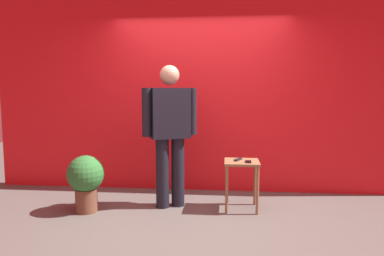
{
  "coord_description": "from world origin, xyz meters",
  "views": [
    {
      "loc": [
        0.37,
        -3.72,
        1.45
      ],
      "look_at": [
        -0.05,
        0.55,
        1.0
      ],
      "focal_mm": 32.81,
      "sensor_mm": 36.0,
      "label": 1
    }
  ],
  "objects_px": {
    "potted_plant": "(86,179)",
    "standing_person": "(170,129)",
    "tv_remote": "(238,159)",
    "cell_phone": "(248,162)",
    "side_table": "(242,171)"
  },
  "relations": [
    {
      "from": "side_table",
      "to": "potted_plant",
      "type": "height_order",
      "value": "potted_plant"
    },
    {
      "from": "side_table",
      "to": "cell_phone",
      "type": "distance_m",
      "value": 0.16
    },
    {
      "from": "standing_person",
      "to": "cell_phone",
      "type": "distance_m",
      "value": 1.04
    },
    {
      "from": "potted_plant",
      "to": "standing_person",
      "type": "bearing_deg",
      "value": 16.83
    },
    {
      "from": "tv_remote",
      "to": "potted_plant",
      "type": "xyz_separation_m",
      "value": [
        -1.82,
        -0.32,
        -0.21
      ]
    },
    {
      "from": "potted_plant",
      "to": "tv_remote",
      "type": "bearing_deg",
      "value": 10.01
    },
    {
      "from": "standing_person",
      "to": "side_table",
      "type": "relative_size",
      "value": 2.93
    },
    {
      "from": "side_table",
      "to": "standing_person",
      "type": "bearing_deg",
      "value": 179.05
    },
    {
      "from": "side_table",
      "to": "cell_phone",
      "type": "xyz_separation_m",
      "value": [
        0.07,
        -0.06,
        0.13
      ]
    },
    {
      "from": "side_table",
      "to": "cell_phone",
      "type": "relative_size",
      "value": 4.18
    },
    {
      "from": "cell_phone",
      "to": "potted_plant",
      "type": "height_order",
      "value": "potted_plant"
    },
    {
      "from": "tv_remote",
      "to": "side_table",
      "type": "bearing_deg",
      "value": -17.15
    },
    {
      "from": "standing_person",
      "to": "side_table",
      "type": "xyz_separation_m",
      "value": [
        0.89,
        -0.01,
        -0.51
      ]
    },
    {
      "from": "tv_remote",
      "to": "potted_plant",
      "type": "bearing_deg",
      "value": -144.94
    },
    {
      "from": "tv_remote",
      "to": "potted_plant",
      "type": "distance_m",
      "value": 1.86
    }
  ]
}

